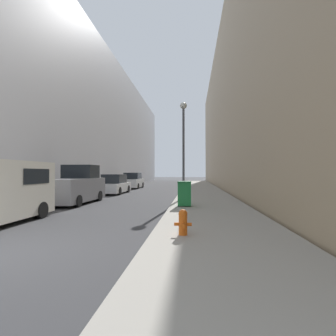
% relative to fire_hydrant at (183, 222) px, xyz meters
% --- Properties ---
extents(sidewalk_right, '(3.92, 60.00, 0.13)m').
position_rel_fire_hydrant_xyz_m(sidewalk_right, '(1.07, 16.07, -0.42)').
color(sidewalk_right, '#9E998E').
rests_on(sidewalk_right, ground).
extents(building_left_glass, '(12.00, 60.00, 15.30)m').
position_rel_fire_hydrant_xyz_m(building_left_glass, '(-14.79, 24.07, 7.16)').
color(building_left_glass, '#BCBCC1').
rests_on(building_left_glass, ground).
extents(building_right_stone, '(12.00, 60.00, 17.70)m').
position_rel_fire_hydrant_xyz_m(building_right_stone, '(9.13, 24.07, 8.36)').
color(building_right_stone, tan).
rests_on(building_right_stone, ground).
extents(fire_hydrant, '(0.47, 0.35, 0.68)m').
position_rel_fire_hydrant_xyz_m(fire_hydrant, '(0.00, 0.00, 0.00)').
color(fire_hydrant, '#D15614').
rests_on(fire_hydrant, sidewalk_right).
extents(trash_bin, '(0.66, 0.61, 1.23)m').
position_rel_fire_hydrant_xyz_m(trash_bin, '(-0.16, 5.96, 0.27)').
color(trash_bin, '#1E7538').
rests_on(trash_bin, sidewalk_right).
extents(lamppost, '(0.45, 0.45, 6.26)m').
position_rel_fire_hydrant_xyz_m(lamppost, '(-0.36, 10.07, 3.52)').
color(lamppost, '#4C4C51').
rests_on(lamppost, sidewalk_right).
extents(pickup_truck, '(2.04, 4.93, 2.25)m').
position_rel_fire_hydrant_xyz_m(pickup_truck, '(-6.56, 7.70, 0.47)').
color(pickup_truck, slate).
rests_on(pickup_truck, ground).
extents(parked_sedan_near, '(1.86, 4.66, 1.64)m').
position_rel_fire_hydrant_xyz_m(parked_sedan_near, '(-6.42, 14.83, 0.26)').
color(parked_sedan_near, silver).
rests_on(parked_sedan_near, ground).
extents(parked_sedan_far, '(1.93, 4.38, 1.78)m').
position_rel_fire_hydrant_xyz_m(parked_sedan_far, '(-6.60, 22.41, 0.32)').
color(parked_sedan_far, silver).
rests_on(parked_sedan_far, ground).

